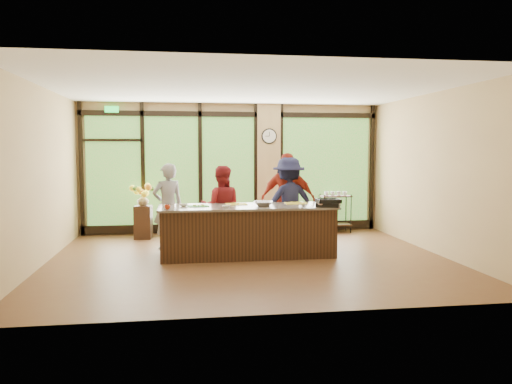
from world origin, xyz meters
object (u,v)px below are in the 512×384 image
object	(u,v)px
cook_right	(289,202)
flower_stand	(143,222)
cook_left	(168,206)
bar_cart	(335,208)
roasting_pan	(328,205)
island_base	(247,232)

from	to	relation	value
cook_right	flower_stand	bearing A→B (deg)	-34.45
cook_left	bar_cart	bearing A→B (deg)	-179.14
roasting_pan	flower_stand	size ratio (longest dim) A/B	0.57
cook_right	bar_cart	size ratio (longest dim) A/B	1.86
cook_left	bar_cart	world-z (taller)	cook_left
bar_cart	island_base	bearing A→B (deg)	-136.96
flower_stand	bar_cart	distance (m)	4.41
island_base	bar_cart	distance (m)	3.31
flower_stand	bar_cart	bearing A→B (deg)	8.68
bar_cart	cook_left	bearing A→B (deg)	-160.27
cook_left	bar_cart	xyz separation A→B (m)	(3.83, 1.44, -0.26)
flower_stand	bar_cart	world-z (taller)	bar_cart
roasting_pan	flower_stand	xyz separation A→B (m)	(-3.43, 2.46, -0.60)
bar_cart	flower_stand	bearing A→B (deg)	-178.03
island_base	cook_left	bearing A→B (deg)	149.55
island_base	bar_cart	xyz separation A→B (m)	(2.38, 2.29, 0.14)
cook_left	bar_cart	distance (m)	4.10
flower_stand	bar_cart	xyz separation A→B (m)	(4.40, 0.21, 0.22)
island_base	flower_stand	xyz separation A→B (m)	(-2.02, 2.07, -0.08)
cook_right	bar_cart	distance (m)	2.15
island_base	cook_left	size ratio (longest dim) A/B	1.85
island_base	flower_stand	size ratio (longest dim) A/B	4.30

